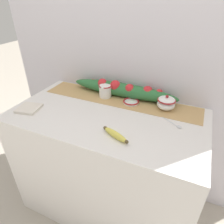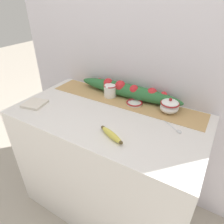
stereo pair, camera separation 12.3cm
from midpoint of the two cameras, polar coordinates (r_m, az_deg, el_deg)
The scene contains 11 objects.
ground_plane at distance 1.93m, azimuth 1.04°, elevation -23.90°, with size 12.00×12.00×0.00m, color #B2A899.
countertop at distance 1.59m, azimuth 1.20°, elevation -14.56°, with size 1.27×0.69×0.90m, color silver.
back_wall at distance 1.49m, azimuth 8.81°, elevation 15.83°, with size 2.07×0.04×2.40m, color silver.
table_runner at distance 1.47m, azimuth 5.70°, elevation 3.35°, with size 1.17×0.22×0.00m, color tan.
cream_pitcher at distance 1.50m, azimuth 1.82°, elevation 6.20°, with size 0.10×0.11×0.10m.
sugar_bowl at distance 1.37m, azimuth 18.61°, elevation 1.54°, with size 0.12×0.12×0.10m.
small_dish at distance 1.42m, azimuth 8.89°, elevation 2.48°, with size 0.11×0.11×0.02m.
banana at distance 1.09m, azimuth 3.04°, elevation -6.58°, with size 0.18×0.10×0.04m.
spoon at distance 1.23m, azimuth 20.93°, elevation -4.98°, with size 0.15×0.10×0.01m.
napkin_stack at distance 1.48m, azimuth -19.06°, elevation 2.18°, with size 0.14×0.14×0.02m, color silver.
poinsettia_garland at distance 1.50m, azimuth 6.86°, elevation 6.18°, with size 0.83×0.11×0.12m.
Camera 2 is at (0.59, -0.94, 1.58)m, focal length 32.00 mm.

